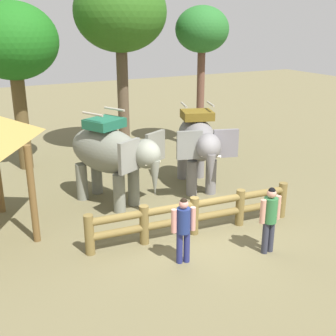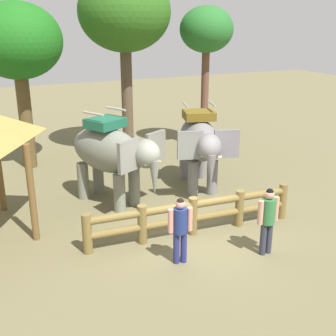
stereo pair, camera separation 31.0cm
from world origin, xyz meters
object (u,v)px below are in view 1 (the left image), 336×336
elephant_center (198,142)px  tree_far_left (120,14)px  tree_back_center (202,33)px  tourist_man_in_blue (183,226)px  log_fence (194,213)px  tree_far_right (13,44)px  elephant_near_left (111,153)px  tourist_woman_in_black (270,216)px

elephant_center → tree_far_left: 6.44m
elephant_center → tree_back_center: (2.60, 4.19, 3.33)m
tourist_man_in_blue → elephant_center: bearing=55.4°
log_fence → elephant_center: size_ratio=1.71×
tree_far_left → tree_far_right: size_ratio=1.19×
elephant_near_left → tree_far_right: bearing=110.8°
log_fence → tree_back_center: tree_back_center is taller
tourist_man_in_blue → tree_far_left: (2.05, 8.93, 4.72)m
elephant_near_left → elephant_center: bearing=-0.8°
tree_far_right → tree_far_left: bearing=1.7°
elephant_near_left → tree_far_right: 5.93m
tree_far_right → log_fence: bearing=-68.3°
tourist_woman_in_black → tree_far_right: 10.87m
log_fence → tourist_woman_in_black: (1.13, -1.67, 0.40)m
tourist_woman_in_black → tree_far_left: size_ratio=0.24×
tourist_woman_in_black → tree_far_right: (-4.19, 9.34, 3.67)m
elephant_center → tourist_man_in_blue: (-2.75, -3.98, -0.66)m
log_fence → tree_far_left: 9.37m
elephant_near_left → tourist_woman_in_black: bearing=-62.5°
elephant_near_left → tourist_man_in_blue: size_ratio=2.09×
log_fence → elephant_center: bearing=57.9°
elephant_center → tourist_man_in_blue: elephant_center is taller
tourist_woman_in_black → tourist_man_in_blue: (-2.09, 0.54, -0.04)m
elephant_center → tourist_woman_in_black: bearing=-98.3°
tourist_woman_in_black → tree_far_left: tree_far_left is taller
tourist_man_in_blue → tree_far_left: tree_far_left is taller
elephant_center → tourist_man_in_blue: size_ratio=2.08×
tourist_woman_in_black → tree_far_left: bearing=90.3°
elephant_center → tourist_woman_in_black: elephant_center is taller
elephant_center → tourist_man_in_blue: bearing=-124.6°
elephant_center → tree_back_center: bearing=58.2°
tourist_woman_in_black → tree_back_center: (3.25, 8.71, 3.95)m
tourist_man_in_blue → tree_back_center: bearing=56.8°
log_fence → tree_far_right: tree_far_right is taller
tourist_woman_in_black → tourist_man_in_blue: bearing=165.6°
log_fence → tourist_woman_in_black: 2.06m
tree_far_left → tree_far_right: bearing=-178.3°
tree_far_left → tree_back_center: 3.46m
tree_back_center → tree_far_left: bearing=167.1°
elephant_center → tree_far_left: (-0.70, 4.95, 4.06)m
log_fence → tree_far_left: (1.09, 7.79, 5.08)m
tourist_man_in_blue → elephant_near_left: bearing=94.0°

